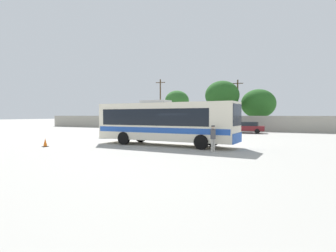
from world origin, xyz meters
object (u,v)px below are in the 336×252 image
object	(u,v)px
coach_bus_cream_blue	(164,121)
roadside_tree_left	(177,101)
parked_car_rightmost_maroon	(247,127)
roadside_tree_midleft	(222,95)
parked_car_third_dark_blue	(208,126)
utility_pole_near	(160,103)
traffic_cone_on_apron	(45,143)
roadside_tree_midright	(258,104)
parked_car_leftmost_grey	(139,125)
utility_pole_far	(237,104)
vendor_umbrella_near_gate_green	(109,121)
attendant_by_bus_door	(213,137)
parked_car_second_black	(176,126)

from	to	relation	value
coach_bus_cream_blue	roadside_tree_left	distance (m)	31.42
parked_car_rightmost_maroon	roadside_tree_midleft	world-z (taller)	roadside_tree_midleft
parked_car_third_dark_blue	utility_pole_near	bearing A→B (deg)	148.45
traffic_cone_on_apron	roadside_tree_midright	bearing A→B (deg)	72.45
roadside_tree_left	parked_car_rightmost_maroon	bearing A→B (deg)	-35.04
roadside_tree_midright	traffic_cone_on_apron	xyz separation A→B (m)	(-10.69, -33.79, -4.06)
parked_car_leftmost_grey	roadside_tree_left	size ratio (longest dim) A/B	0.58
utility_pole_far	traffic_cone_on_apron	distance (m)	32.56
roadside_tree_midleft	roadside_tree_midright	world-z (taller)	roadside_tree_midleft
parked_car_third_dark_blue	utility_pole_near	world-z (taller)	utility_pole_near
vendor_umbrella_near_gate_green	roadside_tree_midright	distance (m)	27.23
traffic_cone_on_apron	attendant_by_bus_door	bearing A→B (deg)	14.18
utility_pole_far	traffic_cone_on_apron	xyz separation A→B (m)	(-7.71, -31.38, -4.02)
parked_car_leftmost_grey	roadside_tree_left	bearing A→B (deg)	80.32
coach_bus_cream_blue	traffic_cone_on_apron	size ratio (longest dim) A/B	18.02
roadside_tree_midleft	traffic_cone_on_apron	distance (m)	31.55
vendor_umbrella_near_gate_green	roadside_tree_midright	xyz separation A→B (m)	(12.37, 24.12, 2.58)
parked_car_second_black	utility_pole_near	xyz separation A→B (m)	(-6.28, 6.66, 3.97)
roadside_tree_midleft	coach_bus_cream_blue	bearing A→B (deg)	-85.04
coach_bus_cream_blue	utility_pole_far	distance (m)	26.50
parked_car_third_dark_blue	parked_car_rightmost_maroon	distance (m)	5.48
vendor_umbrella_near_gate_green	parked_car_rightmost_maroon	xyz separation A→B (m)	(12.45, 13.46, -0.99)
roadside_tree_left	utility_pole_near	bearing A→B (deg)	-119.66
vendor_umbrella_near_gate_green	utility_pole_far	xyz separation A→B (m)	(9.39, 21.71, 2.54)
attendant_by_bus_door	utility_pole_far	size ratio (longest dim) A/B	0.21
roadside_tree_left	roadside_tree_midleft	distance (m)	10.32
parked_car_leftmost_grey	utility_pole_far	xyz separation A→B (m)	(14.04, 8.30, 3.57)
vendor_umbrella_near_gate_green	utility_pole_near	distance (m)	21.58
parked_car_rightmost_maroon	roadside_tree_midright	world-z (taller)	roadside_tree_midright
attendant_by_bus_door	roadside_tree_midright	size ratio (longest dim) A/B	0.25
attendant_by_bus_door	parked_car_leftmost_grey	xyz separation A→B (m)	(-18.51, 20.00, -0.21)
attendant_by_bus_door	vendor_umbrella_near_gate_green	distance (m)	15.37
coach_bus_cream_blue	utility_pole_far	size ratio (longest dim) A/B	1.39
parked_car_leftmost_grey	roadside_tree_midright	xyz separation A→B (m)	(17.02, 10.72, 3.60)
parked_car_rightmost_maroon	roadside_tree_midleft	distance (m)	10.52
parked_car_leftmost_grey	traffic_cone_on_apron	xyz separation A→B (m)	(6.33, -23.08, -0.45)
coach_bus_cream_blue	utility_pole_near	distance (m)	29.21
coach_bus_cream_blue	utility_pole_near	world-z (taller)	utility_pole_near
roadside_tree_midleft	roadside_tree_midright	bearing A→B (deg)	30.41
roadside_tree_left	roadside_tree_midleft	world-z (taller)	roadside_tree_midleft
parked_car_rightmost_maroon	traffic_cone_on_apron	world-z (taller)	parked_car_rightmost_maroon
attendant_by_bus_door	vendor_umbrella_near_gate_green	xyz separation A→B (m)	(-13.86, 6.59, 0.81)
parked_car_leftmost_grey	roadside_tree_midleft	size ratio (longest dim) A/B	0.51
parked_car_second_black	parked_car_third_dark_blue	bearing A→B (deg)	-5.44
vendor_umbrella_near_gate_green	parked_car_leftmost_grey	world-z (taller)	vendor_umbrella_near_gate_green
parked_car_third_dark_blue	parked_car_leftmost_grey	bearing A→B (deg)	-178.66
roadside_tree_left	parked_car_third_dark_blue	bearing A→B (deg)	-46.95
parked_car_rightmost_maroon	traffic_cone_on_apron	size ratio (longest dim) A/B	7.35
parked_car_third_dark_blue	parked_car_second_black	bearing A→B (deg)	174.56
coach_bus_cream_blue	attendant_by_bus_door	world-z (taller)	coach_bus_cream_blue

